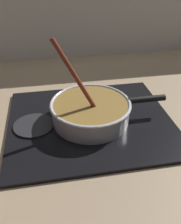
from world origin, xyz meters
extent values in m
cube|color=#9E8466|center=(0.00, 0.00, -0.02)|extent=(2.40, 1.60, 0.04)
cube|color=silver|center=(0.00, 0.79, 0.28)|extent=(2.40, 0.02, 0.55)
cube|color=black|center=(-0.05, 0.15, 0.01)|extent=(0.56, 0.48, 0.01)
torus|color=#592D0C|center=(-0.05, 0.15, 0.02)|extent=(0.21, 0.21, 0.01)
cylinder|color=#262628|center=(-0.24, 0.15, 0.01)|extent=(0.13, 0.13, 0.01)
cylinder|color=silver|center=(-0.05, 0.15, 0.05)|extent=(0.26, 0.26, 0.07)
cylinder|color=olive|center=(-0.05, 0.15, 0.05)|extent=(0.25, 0.25, 0.06)
torus|color=silver|center=(-0.05, 0.15, 0.08)|extent=(0.27, 0.27, 0.01)
cylinder|color=black|center=(0.15, 0.15, 0.08)|extent=(0.13, 0.02, 0.02)
cylinder|color=#EDD88C|center=(-0.01, 0.11, 0.07)|extent=(0.03, 0.03, 0.01)
cylinder|color=#EDD88C|center=(-0.11, 0.14, 0.07)|extent=(0.03, 0.03, 0.01)
cylinder|color=beige|center=(-0.06, 0.15, 0.07)|extent=(0.04, 0.04, 0.01)
cylinder|color=beige|center=(0.01, 0.15, 0.07)|extent=(0.04, 0.04, 0.01)
cylinder|color=beige|center=(-0.10, 0.20, 0.07)|extent=(0.03, 0.03, 0.01)
cylinder|color=#EDD88C|center=(0.05, 0.17, 0.07)|extent=(0.04, 0.04, 0.01)
cylinder|color=beige|center=(-0.02, 0.24, 0.07)|extent=(0.03, 0.03, 0.01)
cylinder|color=maroon|center=(-0.10, 0.14, 0.18)|extent=(0.14, 0.03, 0.25)
cube|color=brown|center=(-0.03, 0.13, 0.06)|extent=(0.05, 0.03, 0.01)
camera|label=1|loc=(-0.17, -0.53, 0.51)|focal=39.41mm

